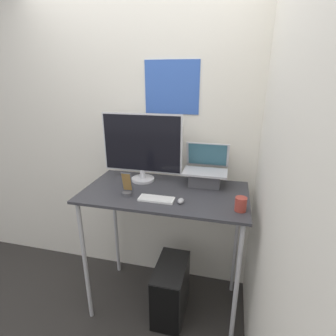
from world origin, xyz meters
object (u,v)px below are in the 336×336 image
(keyboard, at_px, (156,199))
(monitor, at_px, (142,148))
(mouse, at_px, (181,201))
(cell_phone, at_px, (127,188))
(computer_tower, at_px, (171,289))
(laptop, at_px, (205,174))

(keyboard, bearing_deg, monitor, 122.86)
(mouse, height_order, cell_phone, cell_phone)
(keyboard, distance_m, cell_phone, 0.23)
(keyboard, xyz_separation_m, computer_tower, (0.08, 0.07, -0.83))
(laptop, bearing_deg, monitor, -176.61)
(keyboard, distance_m, computer_tower, 0.84)
(monitor, distance_m, computer_tower, 1.15)
(computer_tower, bearing_deg, cell_phone, -170.67)
(monitor, bearing_deg, cell_phone, -93.48)
(monitor, xyz_separation_m, cell_phone, (-0.02, -0.29, -0.22))
(monitor, height_order, cell_phone, monitor)
(keyboard, distance_m, mouse, 0.17)
(mouse, bearing_deg, laptop, 70.74)
(laptop, relative_size, mouse, 4.97)
(laptop, height_order, monitor, monitor)
(laptop, distance_m, computer_tower, 0.97)
(laptop, relative_size, cell_phone, 1.94)
(monitor, bearing_deg, computer_tower, -39.83)
(mouse, height_order, computer_tower, mouse)
(cell_phone, bearing_deg, keyboard, -6.20)
(monitor, distance_m, keyboard, 0.46)
(monitor, bearing_deg, laptop, 3.39)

